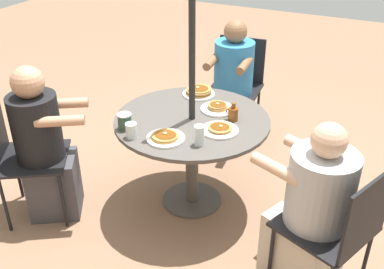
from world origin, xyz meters
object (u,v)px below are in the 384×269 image
drinking_glass_b (199,135)px  patio_chair_north (18,151)px  diner_south (232,89)px  pancake_plate_d (165,137)px  patio_chair_east (340,226)px  pancake_plate_c (218,108)px  diner_east (311,215)px  pancake_plate_b (199,92)px  drinking_glass_a (131,130)px  patio_table (192,133)px  diner_north (45,150)px  patio_chair_south (237,80)px  syrup_bottle (233,113)px  pancake_plate_a (220,129)px  coffee_cup (125,121)px

drinking_glass_b → patio_chair_north: bearing=16.0°
diner_south → pancake_plate_d: bearing=87.6°
patio_chair_east → pancake_plate_c: size_ratio=3.64×
diner_east → pancake_plate_c: (0.85, -0.60, 0.24)m
patio_chair_east → pancake_plate_d: patio_chair_east is taller
pancake_plate_b → drinking_glass_a: (0.11, 0.79, 0.02)m
patio_table → patio_chair_east: 1.23m
patio_chair_north → diner_north: size_ratio=0.79×
diner_east → patio_chair_south: (1.08, -1.62, 0.04)m
patio_chair_south → diner_south: diner_south is taller
patio_chair_north → drinking_glass_a: patio_chair_north is taller
patio_chair_east → syrup_bottle: (0.87, -0.57, 0.24)m
syrup_bottle → pancake_plate_c: bearing=-32.4°
patio_chair_south → diner_south: (-0.02, 0.18, -0.01)m
pancake_plate_a → syrup_bottle: 0.19m
pancake_plate_b → pancake_plate_d: bearing=97.9°
patio_chair_east → patio_table: bearing=90.0°
syrup_bottle → patio_chair_north: bearing=30.2°
diner_east → pancake_plate_d: (0.99, -0.06, 0.24)m
diner_north → drinking_glass_b: size_ratio=8.77×
diner_north → syrup_bottle: diner_north is taller
patio_chair_east → patio_chair_south: size_ratio=1.00×
diner_north → syrup_bottle: bearing=87.6°
drinking_glass_b → diner_north: bearing=13.5°
coffee_cup → patio_chair_east: bearing=174.7°
diner_east → drinking_glass_a: 1.23m
drinking_glass_a → pancake_plate_a: bearing=-146.1°
pancake_plate_d → syrup_bottle: size_ratio=1.90×
pancake_plate_c → drinking_glass_a: bearing=60.4°
diner_east → pancake_plate_d: diner_east is taller
diner_north → drinking_glass_a: size_ratio=11.54×
pancake_plate_a → pancake_plate_d: (0.28, 0.25, 0.00)m
patio_chair_east → pancake_plate_a: (0.88, -0.38, 0.20)m
patio_chair_east → diner_east: 0.19m
diner_north → pancake_plate_d: (-0.86, -0.22, 0.20)m
diner_north → diner_east: size_ratio=1.04×
patio_chair_east → pancake_plate_d: 1.18m
pancake_plate_d → drinking_glass_b: 0.23m
pancake_plate_b → drinking_glass_a: size_ratio=2.51×
pancake_plate_a → drinking_glass_b: size_ratio=1.90×
syrup_bottle → patio_chair_east: bearing=146.6°
syrup_bottle → coffee_cup: 0.75m
patio_chair_north → pancake_plate_c: (-1.15, -0.86, 0.21)m
patio_table → pancake_plate_c: pancake_plate_c is taller
diner_south → patio_chair_south: bearing=-90.0°
pancake_plate_d → syrup_bottle: 0.53m
patio_chair_south → diner_south: size_ratio=0.80×
patio_chair_north → pancake_plate_c: bearing=94.4°
diner_east → drinking_glass_b: diner_east is taller
diner_east → pancake_plate_c: size_ratio=4.41×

